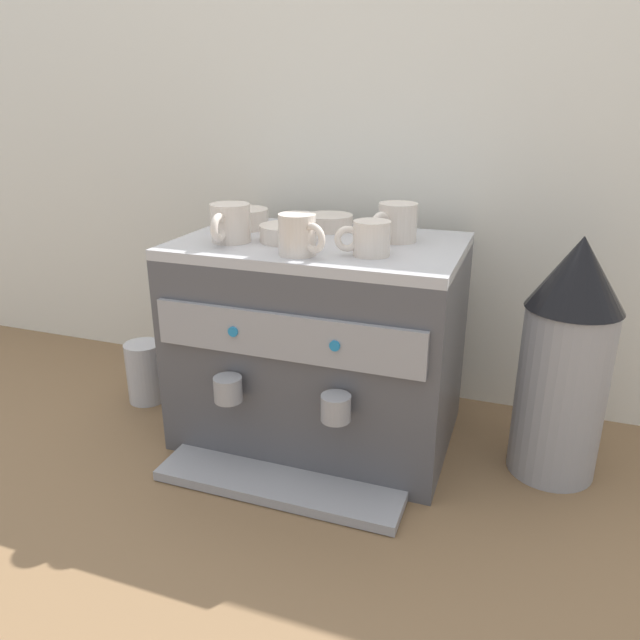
{
  "coord_description": "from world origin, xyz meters",
  "views": [
    {
      "loc": [
        0.41,
        -1.15,
        0.73
      ],
      "look_at": [
        0.0,
        0.0,
        0.27
      ],
      "focal_mm": 33.67,
      "sensor_mm": 36.0,
      "label": 1
    }
  ],
  "objects_px": {
    "ceramic_bowl_1": "(245,219)",
    "ceramic_cup_1": "(230,223)",
    "ceramic_cup_0": "(297,235)",
    "ceramic_bowl_2": "(288,233)",
    "ceramic_bowl_0": "(329,223)",
    "ceramic_cup_2": "(396,223)",
    "milk_pitcher": "(145,372)",
    "ceramic_cup_3": "(370,238)",
    "coffee_grinder": "(566,358)",
    "espresso_machine": "(319,342)"
  },
  "relations": [
    {
      "from": "ceramic_bowl_1",
      "to": "ceramic_cup_1",
      "type": "bearing_deg",
      "value": -75.6
    },
    {
      "from": "ceramic_cup_1",
      "to": "ceramic_cup_0",
      "type": "bearing_deg",
      "value": -17.44
    },
    {
      "from": "ceramic_bowl_2",
      "to": "ceramic_cup_0",
      "type": "bearing_deg",
      "value": -59.33
    },
    {
      "from": "ceramic_bowl_0",
      "to": "ceramic_bowl_1",
      "type": "bearing_deg",
      "value": -165.44
    },
    {
      "from": "ceramic_cup_1",
      "to": "ceramic_cup_2",
      "type": "xyz_separation_m",
      "value": [
        0.32,
        0.12,
        0.0
      ]
    },
    {
      "from": "ceramic_cup_1",
      "to": "ceramic_bowl_1",
      "type": "xyz_separation_m",
      "value": [
        -0.03,
        0.14,
        -0.02
      ]
    },
    {
      "from": "milk_pitcher",
      "to": "ceramic_cup_3",
      "type": "bearing_deg",
      "value": -7.25
    },
    {
      "from": "coffee_grinder",
      "to": "espresso_machine",
      "type": "bearing_deg",
      "value": -177.69
    },
    {
      "from": "ceramic_cup_1",
      "to": "milk_pitcher",
      "type": "distance_m",
      "value": 0.51
    },
    {
      "from": "ceramic_cup_1",
      "to": "ceramic_cup_2",
      "type": "height_order",
      "value": "same"
    },
    {
      "from": "espresso_machine",
      "to": "milk_pitcher",
      "type": "height_order",
      "value": "espresso_machine"
    },
    {
      "from": "ceramic_bowl_0",
      "to": "milk_pitcher",
      "type": "height_order",
      "value": "ceramic_bowl_0"
    },
    {
      "from": "ceramic_bowl_0",
      "to": "ceramic_bowl_2",
      "type": "relative_size",
      "value": 0.91
    },
    {
      "from": "ceramic_cup_0",
      "to": "coffee_grinder",
      "type": "bearing_deg",
      "value": 15.9
    },
    {
      "from": "ceramic_cup_2",
      "to": "milk_pitcher",
      "type": "distance_m",
      "value": 0.74
    },
    {
      "from": "ceramic_bowl_0",
      "to": "ceramic_bowl_2",
      "type": "distance_m",
      "value": 0.14
    },
    {
      "from": "espresso_machine",
      "to": "ceramic_bowl_2",
      "type": "xyz_separation_m",
      "value": [
        -0.06,
        -0.02,
        0.24
      ]
    },
    {
      "from": "ceramic_cup_3",
      "to": "ceramic_cup_2",
      "type": "bearing_deg",
      "value": 81.48
    },
    {
      "from": "ceramic_cup_0",
      "to": "ceramic_bowl_0",
      "type": "distance_m",
      "value": 0.24
    },
    {
      "from": "ceramic_cup_3",
      "to": "ceramic_bowl_2",
      "type": "relative_size",
      "value": 0.85
    },
    {
      "from": "ceramic_bowl_1",
      "to": "milk_pitcher",
      "type": "bearing_deg",
      "value": -164.98
    },
    {
      "from": "ceramic_cup_2",
      "to": "ceramic_bowl_0",
      "type": "xyz_separation_m",
      "value": [
        -0.17,
        0.06,
        -0.02
      ]
    },
    {
      "from": "ceramic_bowl_0",
      "to": "ceramic_bowl_1",
      "type": "relative_size",
      "value": 1.01
    },
    {
      "from": "espresso_machine",
      "to": "ceramic_bowl_1",
      "type": "bearing_deg",
      "value": 161.88
    },
    {
      "from": "ceramic_cup_0",
      "to": "milk_pitcher",
      "type": "bearing_deg",
      "value": 165.7
    },
    {
      "from": "ceramic_cup_1",
      "to": "ceramic_bowl_1",
      "type": "bearing_deg",
      "value": 104.4
    },
    {
      "from": "ceramic_bowl_1",
      "to": "milk_pitcher",
      "type": "height_order",
      "value": "ceramic_bowl_1"
    },
    {
      "from": "espresso_machine",
      "to": "ceramic_bowl_0",
      "type": "bearing_deg",
      "value": 99.43
    },
    {
      "from": "ceramic_bowl_2",
      "to": "milk_pitcher",
      "type": "height_order",
      "value": "ceramic_bowl_2"
    },
    {
      "from": "ceramic_cup_0",
      "to": "ceramic_bowl_1",
      "type": "distance_m",
      "value": 0.28
    },
    {
      "from": "ceramic_cup_0",
      "to": "ceramic_bowl_2",
      "type": "height_order",
      "value": "ceramic_cup_0"
    },
    {
      "from": "ceramic_cup_0",
      "to": "ceramic_bowl_1",
      "type": "bearing_deg",
      "value": 137.15
    },
    {
      "from": "ceramic_cup_0",
      "to": "ceramic_cup_2",
      "type": "height_order",
      "value": "same"
    },
    {
      "from": "ceramic_bowl_2",
      "to": "coffee_grinder",
      "type": "relative_size",
      "value": 0.24
    },
    {
      "from": "ceramic_cup_1",
      "to": "ceramic_cup_3",
      "type": "xyz_separation_m",
      "value": [
        0.3,
        -0.01,
        -0.01
      ]
    },
    {
      "from": "milk_pitcher",
      "to": "ceramic_bowl_2",
      "type": "bearing_deg",
      "value": -2.38
    },
    {
      "from": "ceramic_cup_2",
      "to": "ceramic_bowl_2",
      "type": "relative_size",
      "value": 0.98
    },
    {
      "from": "ceramic_bowl_1",
      "to": "ceramic_bowl_0",
      "type": "bearing_deg",
      "value": 14.56
    },
    {
      "from": "ceramic_cup_0",
      "to": "ceramic_cup_1",
      "type": "xyz_separation_m",
      "value": [
        -0.17,
        0.05,
        0.0
      ]
    },
    {
      "from": "espresso_machine",
      "to": "ceramic_cup_1",
      "type": "xyz_separation_m",
      "value": [
        -0.17,
        -0.07,
        0.26
      ]
    },
    {
      "from": "ceramic_cup_3",
      "to": "milk_pitcher",
      "type": "bearing_deg",
      "value": 172.75
    },
    {
      "from": "ceramic_cup_2",
      "to": "ceramic_bowl_1",
      "type": "xyz_separation_m",
      "value": [
        -0.35,
        0.01,
        -0.02
      ]
    },
    {
      "from": "ceramic_cup_3",
      "to": "coffee_grinder",
      "type": "distance_m",
      "value": 0.45
    },
    {
      "from": "ceramic_cup_0",
      "to": "ceramic_cup_2",
      "type": "distance_m",
      "value": 0.23
    },
    {
      "from": "espresso_machine",
      "to": "ceramic_bowl_0",
      "type": "height_order",
      "value": "ceramic_bowl_0"
    },
    {
      "from": "ceramic_bowl_2",
      "to": "milk_pitcher",
      "type": "relative_size",
      "value": 0.77
    },
    {
      "from": "ceramic_cup_0",
      "to": "espresso_machine",
      "type": "bearing_deg",
      "value": 90.26
    },
    {
      "from": "ceramic_cup_3",
      "to": "ceramic_bowl_2",
      "type": "xyz_separation_m",
      "value": [
        -0.19,
        0.06,
        -0.02
      ]
    },
    {
      "from": "ceramic_cup_2",
      "to": "ceramic_bowl_0",
      "type": "height_order",
      "value": "ceramic_cup_2"
    },
    {
      "from": "espresso_machine",
      "to": "milk_pitcher",
      "type": "distance_m",
      "value": 0.49
    }
  ]
}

